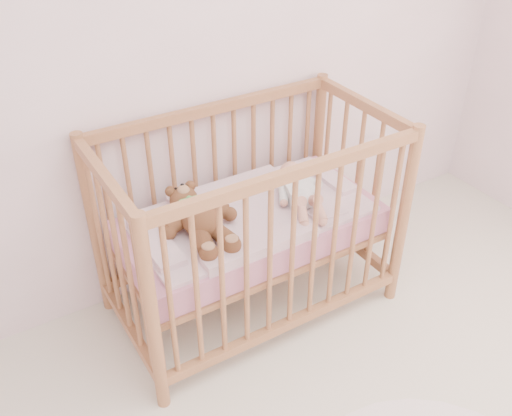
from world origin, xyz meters
TOP-DOWN VIEW (x-y plane):
  - wall_back at (0.00, 2.00)m, footprint 4.00×0.02m
  - crib at (0.10, 1.60)m, footprint 1.36×0.76m
  - mattress at (0.10, 1.60)m, footprint 1.22×0.62m
  - blanket at (0.10, 1.60)m, footprint 1.10×0.58m
  - baby at (0.36, 1.58)m, footprint 0.40×0.56m
  - teddy_bear at (-0.17, 1.58)m, footprint 0.40×0.55m

SIDE VIEW (x-z plane):
  - mattress at x=0.10m, z-range 0.42..0.55m
  - crib at x=0.10m, z-range 0.00..1.00m
  - blanket at x=0.10m, z-range 0.53..0.59m
  - baby at x=0.36m, z-range 0.57..0.70m
  - teddy_bear at x=-0.17m, z-range 0.57..0.72m
  - wall_back at x=0.00m, z-range 0.00..2.70m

